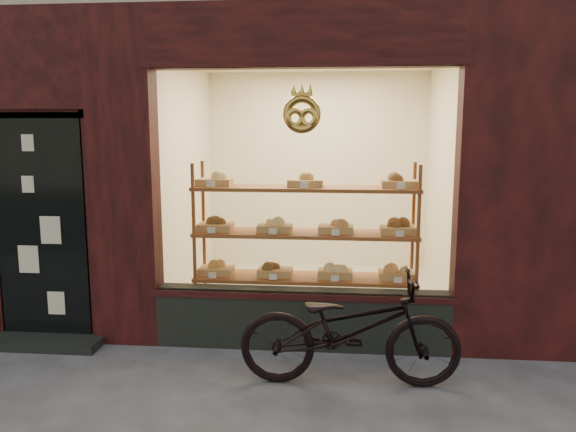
# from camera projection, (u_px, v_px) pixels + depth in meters

# --- Properties ---
(display_shelf) EXTENTS (2.20, 0.45, 1.70)m
(display_shelf) POSITION_uv_depth(u_px,v_px,m) (305.00, 249.00, 5.56)
(display_shelf) COLOR brown
(display_shelf) RESTS_ON ground
(bicycle) EXTENTS (1.76, 0.66, 0.92)m
(bicycle) POSITION_uv_depth(u_px,v_px,m) (350.00, 329.00, 4.44)
(bicycle) COLOR black
(bicycle) RESTS_ON ground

